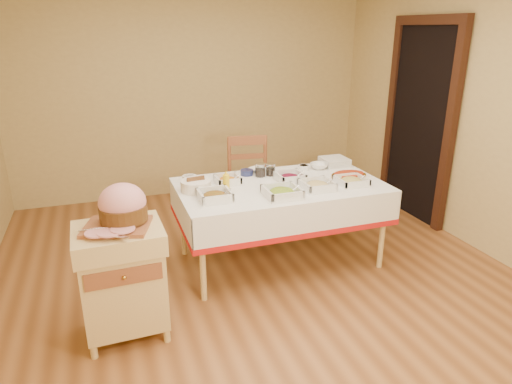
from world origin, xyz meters
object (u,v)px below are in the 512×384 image
at_px(brass_platter, 349,176).
at_px(butcher_cart, 122,276).
at_px(mustard_bottle, 226,182).
at_px(bread_basket, 196,185).
at_px(dining_table, 280,201).
at_px(plate_stack, 334,162).
at_px(preserve_jar_right, 271,170).
at_px(preserve_jar_left, 260,171).
at_px(ham_on_board, 122,208).
at_px(dining_chair, 250,185).

bearing_deg(brass_platter, butcher_cart, -163.46).
relative_size(mustard_bottle, bread_basket, 0.70).
distance_m(dining_table, plate_stack, 0.85).
relative_size(preserve_jar_right, plate_stack, 0.46).
bearing_deg(butcher_cart, bread_basket, 46.75).
relative_size(preserve_jar_left, preserve_jar_right, 1.09).
bearing_deg(dining_table, bread_basket, 174.78).
xyz_separation_m(ham_on_board, preserve_jar_right, (1.39, 0.89, -0.14)).
bearing_deg(dining_table, dining_chair, 93.05).
bearing_deg(brass_platter, ham_on_board, -164.02).
distance_m(preserve_jar_right, mustard_bottle, 0.59).
relative_size(butcher_cart, dining_chair, 0.82).
bearing_deg(brass_platter, dining_table, 177.06).
bearing_deg(dining_table, preserve_jar_right, 88.57).
distance_m(preserve_jar_left, brass_platter, 0.82).
bearing_deg(bread_basket, preserve_jar_left, 17.30).
height_order(preserve_jar_right, mustard_bottle, mustard_bottle).
distance_m(ham_on_board, mustard_bottle, 1.07).
bearing_deg(preserve_jar_left, dining_chair, 83.25).
bearing_deg(butcher_cart, plate_stack, 25.47).
xyz_separation_m(preserve_jar_right, bread_basket, (-0.75, -0.20, -0.00)).
height_order(dining_table, butcher_cart, butcher_cart).
relative_size(ham_on_board, preserve_jar_right, 3.86).
relative_size(dining_chair, plate_stack, 4.02).
distance_m(dining_table, mustard_bottle, 0.56).
bearing_deg(brass_platter, bread_basket, 175.85).
distance_m(preserve_jar_left, mustard_bottle, 0.51).
xyz_separation_m(preserve_jar_right, plate_stack, (0.73, 0.11, -0.01)).
relative_size(dining_table, mustard_bottle, 10.06).
xyz_separation_m(dining_table, ham_on_board, (-1.39, -0.62, 0.35)).
height_order(preserve_jar_left, preserve_jar_right, preserve_jar_left).
relative_size(preserve_jar_left, mustard_bottle, 0.69).
relative_size(dining_chair, preserve_jar_right, 8.79).
xyz_separation_m(preserve_jar_left, brass_platter, (0.76, -0.31, -0.04)).
height_order(butcher_cart, preserve_jar_left, preserve_jar_left).
bearing_deg(mustard_bottle, bread_basket, 159.31).
bearing_deg(mustard_bottle, dining_table, 2.59).
xyz_separation_m(bread_basket, brass_platter, (1.42, -0.10, -0.03)).
xyz_separation_m(butcher_cart, brass_platter, (2.10, 0.62, 0.31)).
height_order(preserve_jar_right, plate_stack, preserve_jar_right).
xyz_separation_m(preserve_jar_right, brass_platter, (0.66, -0.30, -0.03)).
distance_m(preserve_jar_left, plate_stack, 0.84).
xyz_separation_m(dining_table, preserve_jar_right, (0.01, 0.27, 0.21)).
relative_size(mustard_bottle, plate_stack, 0.72).
distance_m(preserve_jar_right, bread_basket, 0.78).
bearing_deg(dining_table, preserve_jar_left, 109.50).
xyz_separation_m(butcher_cart, preserve_jar_left, (1.33, 0.93, 0.35)).
bearing_deg(plate_stack, preserve_jar_left, -172.91).
relative_size(butcher_cart, plate_stack, 3.28).
bearing_deg(preserve_jar_left, ham_on_board, -145.27).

